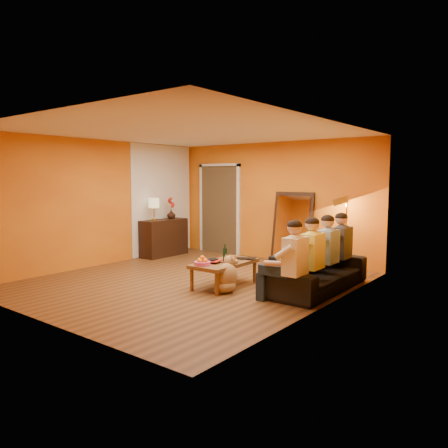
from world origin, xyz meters
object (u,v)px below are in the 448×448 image
Objects in this scene: dog at (227,274)px; table_lamp at (154,209)px; person_far_right at (342,248)px; wine_bottle at (225,253)px; person_mid_right at (328,253)px; tumbler at (234,259)px; coffee_table at (224,274)px; person_far_left at (295,263)px; sideboard at (164,238)px; vase at (171,214)px; sofa at (317,270)px; laptop at (245,259)px; floor_lamp at (346,236)px; person_mid_left at (313,258)px; mirror_frame at (292,228)px.

table_lamp is at bearing 164.29° from dog.
person_far_right is 3.94× the size of wine_bottle.
dog is at bearing -47.13° from wine_bottle.
dog is 1.68m from person_mid_right.
coffee_table is at bearing -135.00° from tumbler.
person_far_left is (1.46, -0.24, 0.40)m from coffee_table.
sideboard is 5.61× the size of vase.
person_mid_right reaches higher than vase.
sofa is at bearing 97.41° from person_far_left.
sideboard is 4.41m from person_mid_right.
sideboard is at bearing 158.76° from person_far_left.
sofa is at bearing -3.45° from laptop.
vase is at bearing 169.02° from person_mid_right.
coffee_table is 3.35× the size of laptop.
coffee_table is at bearing -133.83° from floor_lamp.
laptop is (3.09, -1.10, 0.01)m from sideboard.
table_lamp is 2.42× the size of vase.
person_mid_left is at bearing 14.17° from wine_bottle.
floor_lamp is at bearing 96.24° from person_far_left.
mirror_frame is 1.34m from floor_lamp.
floor_lamp is 1.43m from person_mid_right.
sideboard is at bearing 179.37° from person_far_right.
person_far_left reaches higher than sideboard.
sofa is 5.97× the size of laptop.
tumbler is (-0.13, 0.39, 0.17)m from dog.
sofa is at bearing 52.06° from dog.
laptop is at bearing 61.10° from coffee_table.
wine_bottle reaches higher than coffee_table.
person_mid_left is 5.80× the size of vase.
tumbler is 3.46m from vase.
dog is at bearing -24.20° from table_lamp.
sideboard is 3.81× the size of wine_bottle.
dog is (3.16, -1.72, -0.13)m from sideboard.
mirror_frame is 1.25× the size of person_mid_right.
person_mid_left is (1.46, 0.31, 0.40)m from coffee_table.
mirror_frame is 2.44m from tumbler.
person_far_right is 1.67m from laptop.
vase is at bearing 176.10° from person_far_right.
person_far_left is 1.00× the size of person_far_right.
dog is at bearing -178.88° from person_far_left.
person_far_left reaches higher than dog.
person_far_left is at bearing -11.20° from coffee_table.
laptop is 1.73× the size of vase.
person_mid_right is 12.29× the size of tumbler.
coffee_table is at bearing -21.61° from table_lamp.
sideboard is 3.33m from wine_bottle.
sideboard reaches higher than wine_bottle.
sofa is at bearing -100.64° from floor_lamp.
floor_lamp is 1.18× the size of person_far_right.
floor_lamp is 4.14m from vase.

